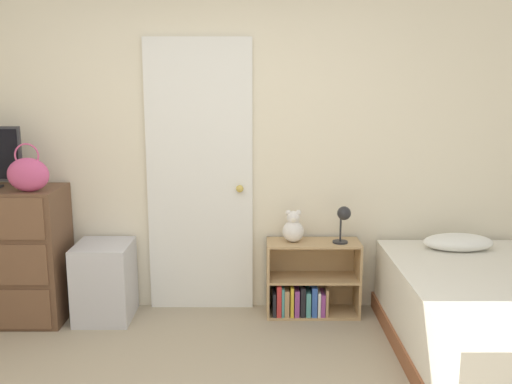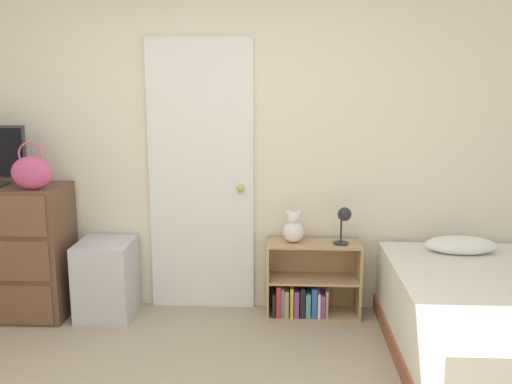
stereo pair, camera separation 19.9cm
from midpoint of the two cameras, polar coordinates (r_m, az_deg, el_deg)
name	(u,v)px [view 1 (the left image)]	position (r m, az deg, el deg)	size (l,w,h in m)	color
wall_back	(205,144)	(4.32, -6.44, 4.80)	(10.00, 0.06, 2.55)	beige
door_closed	(200,178)	(4.31, -6.98, 1.42)	(0.79, 0.09, 2.05)	white
handbag	(28,174)	(4.24, -23.12, 1.65)	(0.29, 0.13, 0.34)	#C64C7F
storage_bin	(104,281)	(4.43, -16.20, -8.58)	(0.40, 0.43, 0.57)	silver
bookshelf	(307,286)	(4.36, 3.80, -9.41)	(0.69, 0.28, 0.57)	tan
teddy_bear	(293,228)	(4.22, 2.35, -3.65)	(0.16, 0.16, 0.24)	silver
desk_lamp	(343,217)	(4.19, 7.37, -2.53)	(0.13, 0.12, 0.28)	#262628
bed	(492,323)	(3.85, 21.13, -12.11)	(1.11, 1.88, 0.66)	brown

